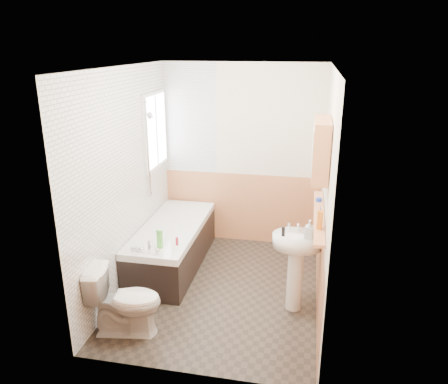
{
  "coord_description": "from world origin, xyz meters",
  "views": [
    {
      "loc": [
        0.91,
        -4.36,
        2.73
      ],
      "look_at": [
        0.0,
        0.15,
        1.15
      ],
      "focal_mm": 35.0,
      "sensor_mm": 36.0,
      "label": 1
    }
  ],
  "objects_px": {
    "toilet": "(125,301)",
    "sink": "(296,256)",
    "medicine_cabinet": "(321,149)",
    "bathtub": "(173,244)",
    "pine_shelf": "(319,216)"
  },
  "relations": [
    {
      "from": "bathtub",
      "to": "sink",
      "type": "height_order",
      "value": "sink"
    },
    {
      "from": "pine_shelf",
      "to": "medicine_cabinet",
      "type": "height_order",
      "value": "medicine_cabinet"
    },
    {
      "from": "bathtub",
      "to": "pine_shelf",
      "type": "bearing_deg",
      "value": -20.13
    },
    {
      "from": "medicine_cabinet",
      "to": "sink",
      "type": "bearing_deg",
      "value": -178.59
    },
    {
      "from": "sink",
      "to": "medicine_cabinet",
      "type": "distance_m",
      "value": 1.16
    },
    {
      "from": "bathtub",
      "to": "toilet",
      "type": "relative_size",
      "value": 2.52
    },
    {
      "from": "bathtub",
      "to": "toilet",
      "type": "bearing_deg",
      "value": -91.22
    },
    {
      "from": "toilet",
      "to": "medicine_cabinet",
      "type": "relative_size",
      "value": 1.12
    },
    {
      "from": "medicine_cabinet",
      "to": "toilet",
      "type": "bearing_deg",
      "value": -157.29
    },
    {
      "from": "toilet",
      "to": "sink",
      "type": "height_order",
      "value": "sink"
    },
    {
      "from": "bathtub",
      "to": "pine_shelf",
      "type": "distance_m",
      "value": 2.05
    },
    {
      "from": "pine_shelf",
      "to": "medicine_cabinet",
      "type": "distance_m",
      "value": 0.69
    },
    {
      "from": "toilet",
      "to": "pine_shelf",
      "type": "bearing_deg",
      "value": -75.73
    },
    {
      "from": "toilet",
      "to": "pine_shelf",
      "type": "xyz_separation_m",
      "value": [
        1.8,
        0.76,
        0.74
      ]
    },
    {
      "from": "bathtub",
      "to": "toilet",
      "type": "xyz_separation_m",
      "value": [
        -0.03,
        -1.41,
        0.06
      ]
    }
  ]
}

